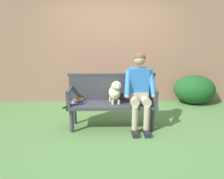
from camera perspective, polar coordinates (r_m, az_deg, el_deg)
name	(u,v)px	position (r m, az deg, el deg)	size (l,w,h in m)	color
ground_plane	(112,127)	(4.09, 0.00, -9.70)	(40.00, 40.00, 0.00)	#4C753D
brick_garden_fence	(110,47)	(5.50, -0.45, 10.99)	(8.00, 0.30, 2.69)	#936651
hedge_bush_mid_right	(193,91)	(5.75, 20.31, -0.36)	(0.72, 0.55, 0.59)	#194C1E
hedge_bush_far_right	(194,90)	(5.69, 20.55, -0.01)	(0.98, 0.75, 0.69)	#194C1E
garden_bench	(112,106)	(3.95, 0.00, -4.42)	(1.56, 0.49, 0.46)	#38383D
bench_backrest	(112,86)	(4.06, -0.07, 0.81)	(1.60, 0.06, 0.50)	#38383D
bench_armrest_left_end	(69,94)	(3.84, -11.08, -1.10)	(0.06, 0.49, 0.28)	#38383D
bench_armrest_right_end	(155,93)	(3.88, 11.04, -0.96)	(0.06, 0.49, 0.28)	#38383D
person_seated	(139,88)	(3.88, 7.09, 0.30)	(0.56, 0.64, 1.33)	black
dog_on_bench	(115,92)	(3.86, 0.79, -0.59)	(0.26, 0.42, 0.42)	beige
tennis_racket	(77,102)	(3.99, -8.94, -3.26)	(0.42, 0.56, 0.03)	blue
baseball_glove	(79,100)	(3.99, -8.65, -2.75)	(0.22, 0.17, 0.09)	brown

